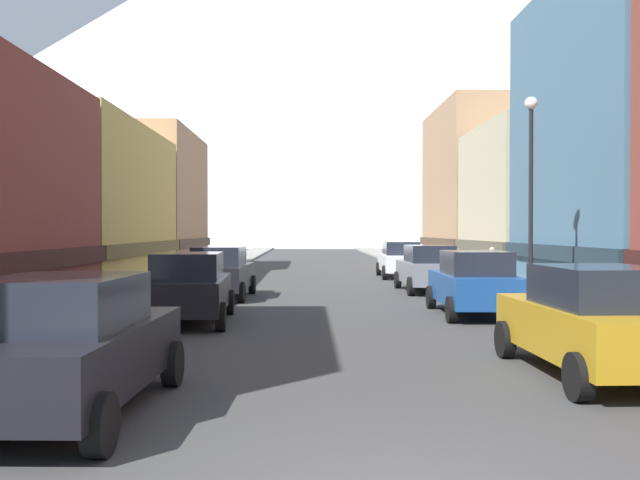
% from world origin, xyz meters
% --- Properties ---
extents(sidewalk_left, '(2.50, 100.00, 0.15)m').
position_xyz_m(sidewalk_left, '(-6.25, 35.00, 0.07)').
color(sidewalk_left, gray).
rests_on(sidewalk_left, ground).
extents(sidewalk_right, '(2.50, 100.00, 0.15)m').
position_xyz_m(sidewalk_right, '(6.25, 35.00, 0.07)').
color(sidewalk_right, gray).
rests_on(sidewalk_right, ground).
extents(storefront_left_2, '(6.35, 12.95, 6.70)m').
position_xyz_m(storefront_left_2, '(-10.52, 23.55, 3.22)').
color(storefront_left_2, '#D8B259').
rests_on(storefront_left_2, ground).
extents(storefront_left_3, '(7.50, 11.17, 8.11)m').
position_xyz_m(storefront_left_3, '(-11.10, 35.85, 3.90)').
color(storefront_left_3, tan).
rests_on(storefront_left_3, ground).
extents(storefront_right_2, '(9.09, 9.28, 7.39)m').
position_xyz_m(storefront_right_2, '(11.90, 27.84, 3.56)').
color(storefront_right_2, beige).
rests_on(storefront_right_2, ground).
extents(storefront_right_3, '(9.65, 11.53, 10.18)m').
position_xyz_m(storefront_right_3, '(12.18, 38.77, 4.92)').
color(storefront_right_3, tan).
rests_on(storefront_right_3, ground).
extents(car_left_0, '(2.20, 4.46, 1.78)m').
position_xyz_m(car_left_0, '(-3.80, 2.95, 0.90)').
color(car_left_0, black).
rests_on(car_left_0, ground).
extents(car_left_1, '(2.25, 4.48, 1.78)m').
position_xyz_m(car_left_1, '(-3.80, 11.88, 0.90)').
color(car_left_1, black).
rests_on(car_left_1, ground).
extents(car_left_2, '(2.18, 4.45, 1.78)m').
position_xyz_m(car_left_2, '(-3.80, 18.29, 0.90)').
color(car_left_2, black).
rests_on(car_left_2, ground).
extents(car_right_0, '(2.15, 4.44, 1.78)m').
position_xyz_m(car_right_0, '(3.80, 5.19, 0.90)').
color(car_right_0, '#B28419').
rests_on(car_right_0, ground).
extents(car_right_1, '(2.14, 4.43, 1.78)m').
position_xyz_m(car_right_1, '(3.80, 13.26, 0.90)').
color(car_right_1, '#19478C').
rests_on(car_right_1, ground).
extents(car_right_2, '(2.12, 4.43, 1.78)m').
position_xyz_m(car_right_2, '(3.80, 20.59, 0.90)').
color(car_right_2, slate).
rests_on(car_right_2, ground).
extents(car_right_3, '(2.12, 4.43, 1.78)m').
position_xyz_m(car_right_3, '(3.80, 28.61, 0.90)').
color(car_right_3, silver).
rests_on(car_right_3, ground).
extents(trash_bin_right, '(0.59, 0.59, 0.98)m').
position_xyz_m(trash_bin_right, '(6.35, 11.33, 0.64)').
color(trash_bin_right, '#4C5156').
rests_on(trash_bin_right, sidewalk_right).
extents(potted_plant_1, '(0.64, 0.64, 1.00)m').
position_xyz_m(potted_plant_1, '(7.00, 11.10, 0.71)').
color(potted_plant_1, brown).
rests_on(potted_plant_1, sidewalk_right).
extents(pedestrian_0, '(0.36, 0.36, 1.56)m').
position_xyz_m(pedestrian_0, '(6.25, 20.66, 0.86)').
color(pedestrian_0, navy).
rests_on(pedestrian_0, sidewalk_right).
extents(streetlamp_right, '(0.36, 0.36, 5.86)m').
position_xyz_m(streetlamp_right, '(5.35, 13.24, 3.99)').
color(streetlamp_right, black).
rests_on(streetlamp_right, sidewalk_right).
extents(mountain_backdrop, '(359.04, 359.04, 136.19)m').
position_xyz_m(mountain_backdrop, '(11.55, 260.00, 68.10)').
color(mountain_backdrop, silver).
rests_on(mountain_backdrop, ground).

